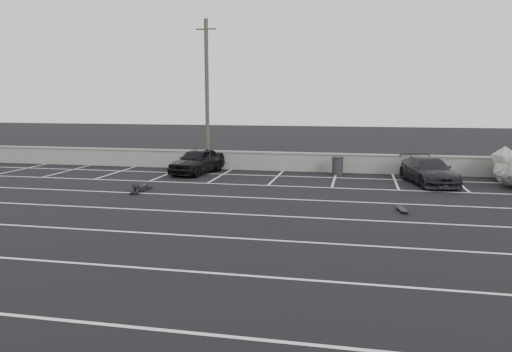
% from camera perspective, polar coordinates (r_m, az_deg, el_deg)
% --- Properties ---
extents(ground, '(120.00, 120.00, 0.00)m').
position_cam_1_polar(ground, '(15.35, -8.49, -6.70)').
color(ground, black).
rests_on(ground, ground).
extents(seawall, '(50.00, 0.45, 1.06)m').
position_cam_1_polar(seawall, '(28.55, 1.18, 1.76)').
color(seawall, gray).
rests_on(seawall, ground).
extents(stall_lines, '(36.00, 20.05, 0.01)m').
position_cam_1_polar(stall_lines, '(19.44, -4.25, -3.28)').
color(stall_lines, silver).
rests_on(stall_lines, ground).
extents(car_left, '(2.45, 4.30, 1.38)m').
position_cam_1_polar(car_left, '(27.47, -6.73, 1.72)').
color(car_left, black).
rests_on(car_left, ground).
extents(car_right, '(2.80, 4.71, 1.28)m').
position_cam_1_polar(car_right, '(25.33, 19.15, 0.56)').
color(car_right, black).
rests_on(car_right, ground).
extents(utility_pole, '(1.12, 0.22, 8.39)m').
position_cam_1_polar(utility_pole, '(28.33, -5.62, 9.17)').
color(utility_pole, '#4C4238').
rests_on(utility_pole, ground).
extents(trash_bin, '(0.82, 0.82, 0.99)m').
position_cam_1_polar(trash_bin, '(27.11, 9.30, 1.17)').
color(trash_bin, '#262629').
rests_on(trash_bin, ground).
extents(person, '(1.36, 2.36, 0.43)m').
position_cam_1_polar(person, '(22.89, -12.95, -1.09)').
color(person, black).
rests_on(person, ground).
extents(skateboard, '(0.37, 0.91, 0.11)m').
position_cam_1_polar(skateboard, '(18.95, 16.37, -3.70)').
color(skateboard, black).
rests_on(skateboard, ground).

